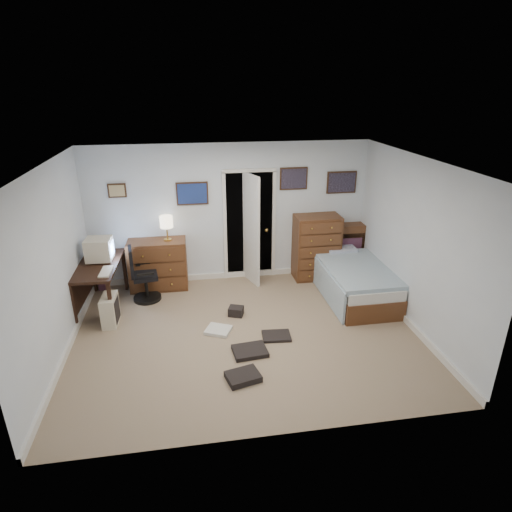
{
  "coord_description": "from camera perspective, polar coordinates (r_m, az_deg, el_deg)",
  "views": [
    {
      "loc": [
        -0.72,
        -5.37,
        3.45
      ],
      "look_at": [
        0.2,
        0.3,
        1.1
      ],
      "focal_mm": 30.0,
      "sensor_mm": 36.0,
      "label": 1
    }
  ],
  "objects": [
    {
      "name": "headboard_bookcase",
      "position": [
        8.27,
        10.73,
        1.07
      ],
      "size": [
        1.09,
        0.31,
        0.98
      ],
      "rotation": [
        0.0,
        0.0,
        -0.03
      ],
      "color": "#57361B",
      "rests_on": "floor"
    },
    {
      "name": "table_lamp",
      "position": [
        7.5,
        -11.87,
        4.38
      ],
      "size": [
        0.23,
        0.23,
        0.43
      ],
      "rotation": [
        0.0,
        0.0,
        -0.02
      ],
      "color": "gold",
      "rests_on": "low_dresser"
    },
    {
      "name": "office_chair",
      "position": [
        7.41,
        -14.92,
        -3.12
      ],
      "size": [
        0.53,
        0.53,
        0.96
      ],
      "rotation": [
        0.0,
        0.0,
        0.14
      ],
      "color": "black",
      "rests_on": "floor"
    },
    {
      "name": "crt_monitor",
      "position": [
        7.27,
        -20.17,
        0.84
      ],
      "size": [
        0.42,
        0.39,
        0.37
      ],
      "rotation": [
        0.0,
        0.0,
        -0.04
      ],
      "color": "beige",
      "rests_on": "computer_desk"
    },
    {
      "name": "media_stack",
      "position": [
        8.01,
        -19.97,
        -1.57
      ],
      "size": [
        0.17,
        0.17,
        0.79
      ],
      "primitive_type": "cube",
      "rotation": [
        0.0,
        0.0,
        0.05
      ],
      "color": "maroon",
      "rests_on": "floor"
    },
    {
      "name": "computer_desk",
      "position": [
        7.3,
        -20.86,
        -2.33
      ],
      "size": [
        0.68,
        1.37,
        0.77
      ],
      "rotation": [
        0.0,
        0.0,
        -0.04
      ],
      "color": "black",
      "rests_on": "floor"
    },
    {
      "name": "doorway",
      "position": [
        8.1,
        -1.2,
        4.65
      ],
      "size": [
        0.96,
        1.12,
        2.05
      ],
      "color": "black",
      "rests_on": "floor"
    },
    {
      "name": "keyboard",
      "position": [
        6.85,
        -19.37,
        -1.97
      ],
      "size": [
        0.17,
        0.42,
        0.02
      ],
      "primitive_type": "cube",
      "rotation": [
        0.0,
        0.0,
        -0.04
      ],
      "color": "beige",
      "rests_on": "computer_desk"
    },
    {
      "name": "pc_tower",
      "position": [
        6.91,
        -18.87,
        -6.84
      ],
      "size": [
        0.23,
        0.44,
        0.46
      ],
      "rotation": [
        0.0,
        0.0,
        -0.04
      ],
      "color": "beige",
      "rests_on": "floor"
    },
    {
      "name": "floor_clutter",
      "position": [
        6.11,
        -1.55,
        -11.72
      ],
      "size": [
        1.26,
        1.91,
        0.14
      ],
      "rotation": [
        0.0,
        0.0,
        0.19
      ],
      "color": "black",
      "rests_on": "floor"
    },
    {
      "name": "bed",
      "position": [
        7.52,
        12.83,
        -3.14
      ],
      "size": [
        1.05,
        1.93,
        0.63
      ],
      "rotation": [
        0.0,
        0.0,
        0.01
      ],
      "color": "#57361B",
      "rests_on": "floor"
    },
    {
      "name": "low_dresser",
      "position": [
        7.78,
        -12.9,
        -1.08
      ],
      "size": [
        1.01,
        0.52,
        0.89
      ],
      "primitive_type": "cube",
      "rotation": [
        0.0,
        0.0,
        -0.02
      ],
      "color": "#57361B",
      "rests_on": "floor"
    },
    {
      "name": "tall_dresser",
      "position": [
        8.0,
        8.03,
        1.18
      ],
      "size": [
        0.83,
        0.49,
        1.21
      ],
      "primitive_type": "cube",
      "rotation": [
        0.0,
        0.0,
        0.01
      ],
      "color": "#57361B",
      "rests_on": "floor"
    },
    {
      "name": "floor",
      "position": [
        6.43,
        -1.35,
        -10.32
      ],
      "size": [
        5.0,
        4.0,
        0.02
      ],
      "primitive_type": "cube",
      "color": "gray",
      "rests_on": "ground"
    },
    {
      "name": "wall_posters",
      "position": [
        7.65,
        0.74,
        9.39
      ],
      "size": [
        4.38,
        0.04,
        0.6
      ],
      "color": "#331E11",
      "rests_on": "floor"
    }
  ]
}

